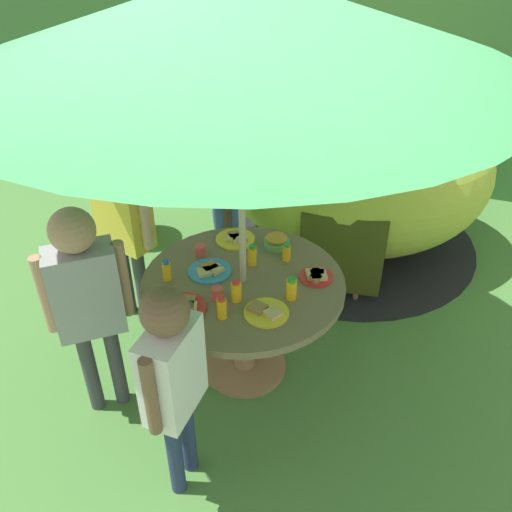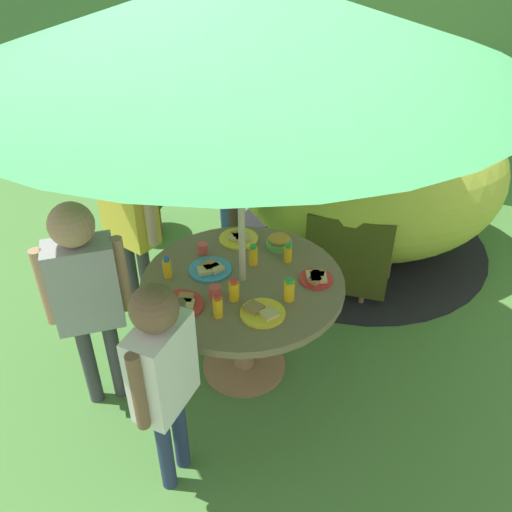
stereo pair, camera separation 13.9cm
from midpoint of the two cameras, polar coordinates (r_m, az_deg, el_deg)
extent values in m
cube|color=#477A38|center=(3.47, -2.38, -11.77)|extent=(10.00, 10.00, 0.02)
cube|color=#33602D|center=(5.71, 9.95, 18.15)|extent=(9.00, 0.70, 1.85)
cylinder|color=#93704C|center=(3.45, -2.39, -11.49)|extent=(0.51, 0.51, 0.03)
cylinder|color=#93704C|center=(3.24, -2.52, -7.73)|extent=(0.13, 0.13, 0.64)
cylinder|color=#75664C|center=(3.02, -2.69, -2.91)|extent=(1.14, 1.14, 0.04)
cylinder|color=#B7AD8C|center=(2.76, -2.94, 4.58)|extent=(0.04, 0.04, 2.24)
cone|color=#388C4C|center=(2.43, -3.63, 23.78)|extent=(2.50, 2.50, 0.39)
cylinder|color=brown|center=(4.05, 3.95, 0.44)|extent=(0.04, 0.04, 0.45)
cylinder|color=brown|center=(3.87, 9.76, -1.92)|extent=(0.04, 0.04, 0.45)
cylinder|color=brown|center=(4.33, 6.75, 2.72)|extent=(0.04, 0.04, 0.45)
cylinder|color=brown|center=(4.16, 12.28, 0.62)|extent=(0.04, 0.04, 0.45)
cube|color=brown|center=(3.96, 8.46, 3.46)|extent=(0.61, 0.55, 0.04)
cube|color=brown|center=(3.98, 10.17, 8.01)|extent=(0.50, 0.18, 0.52)
cube|color=brown|center=(3.96, 5.76, 7.23)|extent=(0.16, 0.41, 0.03)
cube|color=brown|center=(3.77, 11.84, 5.14)|extent=(0.16, 0.41, 0.03)
ellipsoid|color=#B2C63F|center=(4.33, 9.34, 9.40)|extent=(2.29, 1.93, 1.37)
cylinder|color=black|center=(4.66, 8.56, 1.85)|extent=(2.40, 2.40, 0.01)
cube|color=#3E4516|center=(3.78, 7.94, 0.02)|extent=(0.59, 0.11, 0.62)
cylinder|color=brown|center=(4.71, -13.79, 2.96)|extent=(0.31, 0.31, 0.21)
sphere|color=#234C28|center=(4.56, -14.29, 6.08)|extent=(0.44, 0.44, 0.44)
cylinder|color=brown|center=(4.01, -4.20, 0.44)|extent=(0.07, 0.07, 0.50)
cylinder|color=brown|center=(3.91, -4.01, -0.55)|extent=(0.07, 0.07, 0.50)
cube|color=#4C72C6|center=(3.72, -4.40, 5.82)|extent=(0.28, 0.33, 0.42)
cylinder|color=#4C3828|center=(3.85, -4.66, 7.26)|extent=(0.05, 0.05, 0.38)
cylinder|color=#4C3828|center=(3.57, -4.14, 4.86)|extent=(0.05, 0.05, 0.38)
sphere|color=#4C3828|center=(3.58, -4.61, 10.12)|extent=(0.19, 0.19, 0.19)
cylinder|color=#3F3F47|center=(3.79, -14.64, -2.22)|extent=(0.08, 0.08, 0.60)
cylinder|color=#3F3F47|center=(3.70, -13.07, -2.98)|extent=(0.08, 0.08, 0.60)
cube|color=yellow|center=(3.45, -15.11, 4.70)|extent=(0.38, 0.27, 0.50)
cylinder|color=#D8B293|center=(3.57, -17.31, 5.85)|extent=(0.06, 0.06, 0.45)
cylinder|color=#D8B293|center=(3.31, -12.89, 4.21)|extent=(0.06, 0.06, 0.45)
sphere|color=#D8B293|center=(3.29, -16.07, 10.20)|extent=(0.23, 0.23, 0.23)
cylinder|color=#3F3F47|center=(3.20, -18.37, -11.38)|extent=(0.08, 0.08, 0.58)
cylinder|color=#3F3F47|center=(3.19, -15.81, -10.91)|extent=(0.08, 0.08, 0.58)
cube|color=#99999E|center=(2.85, -18.90, -3.53)|extent=(0.38, 0.36, 0.49)
cylinder|color=tan|center=(2.85, -22.72, -3.84)|extent=(0.06, 0.06, 0.44)
cylinder|color=tan|center=(2.83, -15.25, -2.42)|extent=(0.06, 0.06, 0.44)
sphere|color=tan|center=(2.65, -20.33, 2.54)|extent=(0.22, 0.22, 0.22)
cylinder|color=navy|center=(2.76, -10.10, -19.98)|extent=(0.07, 0.07, 0.54)
cylinder|color=navy|center=(2.83, -8.72, -17.99)|extent=(0.07, 0.07, 0.54)
cube|color=white|center=(2.41, -10.53, -11.86)|extent=(0.18, 0.32, 0.46)
cylinder|color=brown|center=(2.30, -12.83, -14.38)|extent=(0.06, 0.06, 0.41)
cylinder|color=brown|center=(2.50, -8.57, -8.80)|extent=(0.06, 0.06, 0.41)
sphere|color=brown|center=(2.19, -11.44, -5.84)|extent=(0.21, 0.21, 0.21)
cylinder|color=#66B259|center=(3.27, 0.95, 1.38)|extent=(0.16, 0.16, 0.04)
ellipsoid|color=gold|center=(3.25, 0.96, 1.91)|extent=(0.13, 0.13, 0.04)
cylinder|color=yellow|center=(2.78, -0.33, -6.04)|extent=(0.23, 0.23, 0.01)
cube|color=tan|center=(2.75, 0.35, -6.08)|extent=(0.10, 0.10, 0.02)
cube|color=#9E7547|center=(2.78, -1.30, -5.50)|extent=(0.10, 0.10, 0.02)
cylinder|color=red|center=(2.84, -9.22, -5.47)|extent=(0.25, 0.25, 0.01)
cube|color=tan|center=(2.82, -8.45, -5.35)|extent=(0.10, 0.10, 0.02)
cube|color=#9E7547|center=(2.86, -8.62, -4.72)|extent=(0.09, 0.09, 0.02)
cube|color=tan|center=(2.85, -10.06, -5.01)|extent=(0.08, 0.08, 0.02)
cube|color=#9E7547|center=(2.81, -9.89, -5.69)|extent=(0.12, 0.12, 0.02)
cylinder|color=#338CD8|center=(3.08, -6.21, -1.59)|extent=(0.25, 0.25, 0.01)
cube|color=tan|center=(3.06, -5.58, -1.44)|extent=(0.11, 0.11, 0.02)
cube|color=#9E7547|center=(3.08, -6.27, -1.16)|extent=(0.12, 0.12, 0.02)
cube|color=tan|center=(3.05, -6.79, -1.70)|extent=(0.11, 0.11, 0.02)
cylinder|color=red|center=(3.03, 5.06, -2.22)|extent=(0.19, 0.19, 0.01)
cube|color=tan|center=(3.01, 5.33, -2.04)|extent=(0.12, 0.12, 0.02)
cube|color=#9E7547|center=(3.04, 5.26, -1.63)|extent=(0.08, 0.08, 0.02)
cube|color=tan|center=(3.02, 4.76, -1.86)|extent=(0.10, 0.10, 0.02)
cube|color=#9E7547|center=(2.99, 4.95, -2.38)|extent=(0.08, 0.08, 0.02)
cylinder|color=yellow|center=(3.34, -3.40, 1.77)|extent=(0.24, 0.24, 0.01)
cube|color=tan|center=(3.32, -2.97, 1.89)|extent=(0.12, 0.12, 0.02)
cube|color=#9E7547|center=(3.35, -3.49, 2.22)|extent=(0.10, 0.10, 0.02)
cube|color=tan|center=(3.32, -3.81, 1.89)|extent=(0.07, 0.07, 0.02)
cylinder|color=yellow|center=(2.73, -5.10, -5.60)|extent=(0.05, 0.05, 0.11)
cylinder|color=red|center=(2.69, -5.17, -4.54)|extent=(0.04, 0.04, 0.02)
cylinder|color=yellow|center=(3.03, -10.71, -1.64)|extent=(0.05, 0.05, 0.11)
cylinder|color=blue|center=(2.99, -10.84, -0.66)|extent=(0.03, 0.03, 0.02)
cylinder|color=yellow|center=(2.84, 2.36, -3.59)|extent=(0.06, 0.06, 0.11)
cylinder|color=green|center=(2.80, 2.39, -2.53)|extent=(0.04, 0.04, 0.02)
cylinder|color=yellow|center=(2.83, -3.51, -3.82)|extent=(0.06, 0.06, 0.11)
cylinder|color=red|center=(2.80, -3.55, -2.80)|extent=(0.04, 0.04, 0.02)
cylinder|color=yellow|center=(3.13, 1.97, 0.29)|extent=(0.05, 0.05, 0.10)
cylinder|color=green|center=(3.10, 1.99, 1.17)|extent=(0.03, 0.03, 0.02)
cylinder|color=yellow|center=(3.09, -1.69, -0.04)|extent=(0.05, 0.05, 0.11)
cylinder|color=green|center=(3.06, -1.71, 0.95)|extent=(0.04, 0.04, 0.02)
cylinder|color=#E04C47|center=(2.86, -5.52, -3.98)|extent=(0.06, 0.06, 0.07)
cylinder|color=#E04C47|center=(3.21, -7.15, 0.61)|extent=(0.06, 0.06, 0.06)
camera|label=1|loc=(0.07, -91.34, -0.93)|focal=37.84mm
camera|label=2|loc=(0.07, 88.66, 0.93)|focal=37.84mm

